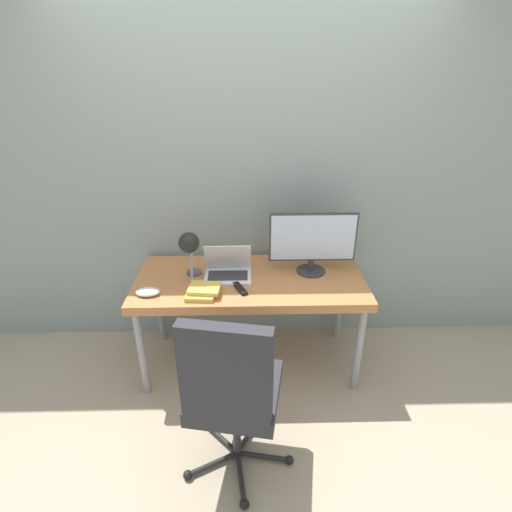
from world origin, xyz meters
TOP-DOWN VIEW (x-y plane):
  - ground_plane at (0.00, 0.00)m, footprint 12.00×12.00m
  - wall_back at (0.00, 0.77)m, footprint 8.00×0.05m
  - desk at (0.00, 0.35)m, footprint 1.54×0.70m
  - laptop at (-0.15, 0.37)m, footprint 0.31×0.23m
  - monitor at (0.42, 0.43)m, footprint 0.59×0.20m
  - desk_lamp at (-0.38, 0.30)m, footprint 0.13×0.25m
  - office_chair at (-0.10, -0.53)m, footprint 0.61×0.61m
  - book_stack at (-0.30, 0.14)m, footprint 0.22×0.20m
  - tv_remote at (-0.06, 0.19)m, footprint 0.10×0.16m
  - game_controller at (-0.64, 0.15)m, footprint 0.15×0.10m

SIDE VIEW (x-z plane):
  - ground_plane at x=0.00m, z-range 0.00..0.00m
  - office_chair at x=-0.10m, z-range 0.07..1.11m
  - desk at x=0.00m, z-range 0.30..1.02m
  - tv_remote at x=-0.06m, z-range 0.72..0.74m
  - game_controller at x=-0.64m, z-range 0.72..0.76m
  - book_stack at x=-0.30m, z-range 0.72..0.77m
  - laptop at x=-0.15m, z-range 0.65..0.88m
  - monitor at x=0.42m, z-range 0.74..1.17m
  - desk_lamp at x=-0.38m, z-range 0.81..1.17m
  - wall_back at x=0.00m, z-range 0.00..2.60m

